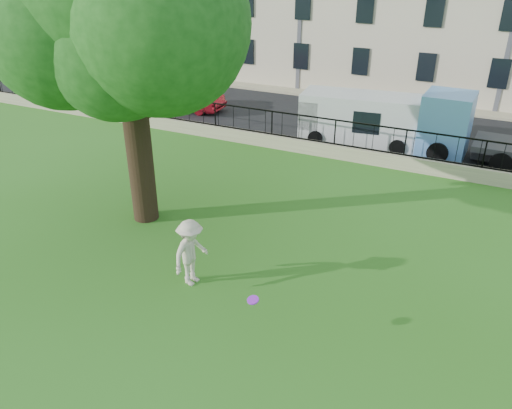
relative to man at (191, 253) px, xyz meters
The scene contains 10 objects.
ground 1.68m from the man, 70.39° to the right, with size 120.00×120.00×0.00m, color #2E6B19.
retaining_wall 10.73m from the man, 87.53° to the left, with size 50.00×0.40×0.60m, color gray.
iron_railing 10.71m from the man, 87.53° to the left, with size 50.00×0.05×1.13m.
street 15.44m from the man, 88.28° to the left, with size 60.00×9.00×0.01m, color black.
sidewalk 20.63m from the man, 88.72° to the left, with size 60.00×1.40×0.12m, color gray.
man is the anchor object (origin of this frame).
frisbee 2.82m from the man, 27.44° to the right, with size 0.27×0.27×0.03m, color #9B26DB.
red_sedan 17.09m from the man, 124.36° to the left, with size 1.64×4.71×1.55m, color maroon.
white_van 13.14m from the man, 85.99° to the left, with size 5.48×2.14×2.30m, color silver.
blue_truck 14.84m from the man, 62.02° to the left, with size 6.58×2.33×2.76m, color #629DE5.
Camera 1 is at (6.07, -8.02, 8.06)m, focal length 35.00 mm.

